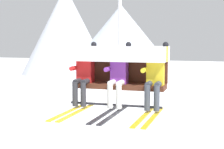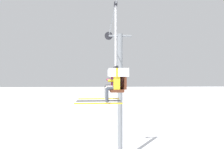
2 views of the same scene
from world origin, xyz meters
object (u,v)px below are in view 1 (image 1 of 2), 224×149
at_px(skier_purple, 118,75).
at_px(chairlift_chair, 121,59).
at_px(skier_yellow, 155,76).
at_px(skier_red, 83,74).

bearing_deg(skier_purple, chairlift_chair, 90.89).
height_order(skier_purple, skier_yellow, same).
bearing_deg(skier_red, skier_purple, 0.00).
bearing_deg(skier_yellow, chairlift_chair, 163.78).
xyz_separation_m(chairlift_chair, skier_red, (-0.73, -0.21, -0.31)).
distance_m(chairlift_chair, skier_red, 0.82).
bearing_deg(skier_yellow, skier_purple, 180.00).
bearing_deg(skier_red, skier_yellow, 0.00).
xyz_separation_m(chairlift_chair, skier_purple, (0.00, -0.21, -0.31)).
bearing_deg(skier_red, chairlift_chair, 16.36).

